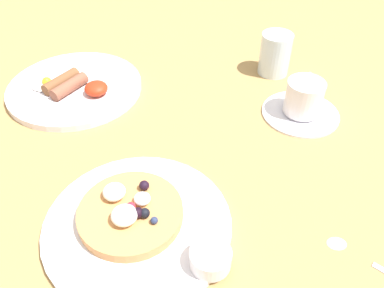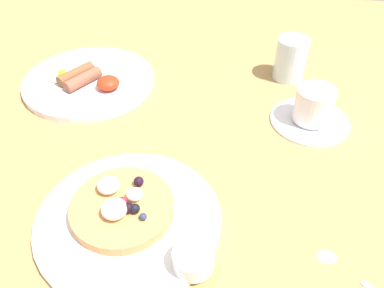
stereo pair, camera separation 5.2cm
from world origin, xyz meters
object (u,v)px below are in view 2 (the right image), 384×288
Objects in this scene: syrup_ramekin at (193,259)px; coffee_saucer at (310,120)px; coffee_cup at (314,103)px; breakfast_plate at (89,81)px; pancake_plate at (129,219)px; water_glass at (291,59)px; teaspoon at (354,275)px.

coffee_saucer is at bearing 58.53° from syrup_ramekin.
coffee_cup is (0.20, 0.33, 0.02)m from syrup_ramekin.
coffee_cup is at bearing 67.99° from coffee_saucer.
coffee_saucer is (0.20, 0.33, -0.02)m from syrup_ramekin.
breakfast_plate is 2.79× the size of coffee_cup.
breakfast_plate is at bearing 113.63° from pancake_plate.
coffee_cup is 1.09× the size of water_glass.
pancake_plate is 0.40m from coffee_cup.
breakfast_plate is (-0.26, 0.43, -0.02)m from syrup_ramekin.
water_glass is at bearing 7.61° from breakfast_plate.
pancake_plate is 0.39m from breakfast_plate.
teaspoon is at bearing -12.00° from pancake_plate.
water_glass reaches higher than syrup_ramekin.
coffee_cup reaches higher than syrup_ramekin.
syrup_ramekin reaches higher than pancake_plate.
breakfast_plate is 0.44m from water_glass.
pancake_plate is 0.50m from water_glass.
pancake_plate is at bearing -66.37° from breakfast_plate.
water_glass is at bearing 56.40° from pancake_plate.
syrup_ramekin is at bearing -178.84° from teaspoon.
breakfast_plate is 0.63m from teaspoon.
coffee_cup is at bearing 91.57° from teaspoon.
water_glass reaches higher than teaspoon.
coffee_cup is (0.46, -0.10, 0.04)m from breakfast_plate.
breakfast_plate is at bearing 120.93° from syrup_ramekin.
water_glass is at bearing 99.54° from coffee_cup.
coffee_cup is at bearing -11.99° from breakfast_plate.
coffee_cup is (0.30, 0.26, 0.04)m from pancake_plate.
syrup_ramekin is at bearing -59.07° from breakfast_plate.
coffee_cup is (0.00, 0.00, 0.04)m from coffee_saucer.
syrup_ramekin is 0.39m from coffee_saucer.
pancake_plate is 2.72× the size of coffee_cup.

